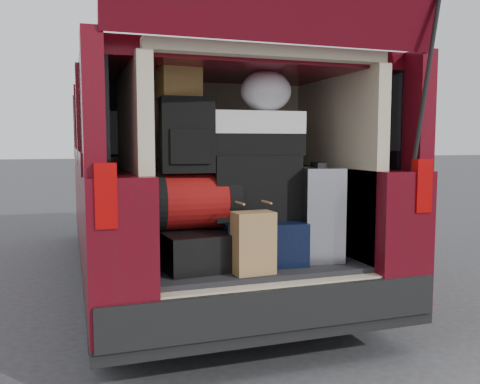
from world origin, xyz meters
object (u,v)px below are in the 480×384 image
Objects in this scene: twotone_duffel at (251,134)px; black_hardshell at (192,248)px; kraft_bag at (253,243)px; navy_hardshell at (258,238)px; red_duffel at (193,200)px; silver_roller at (318,213)px; black_soft_case at (252,187)px; backpack at (187,135)px.

black_hardshell is at bearing -167.43° from twotone_duffel.
twotone_duffel reaches higher than kraft_bag.
twotone_duffel is at bearing 5.13° from black_hardshell.
navy_hardshell is (0.42, 0.05, 0.02)m from black_hardshell.
red_duffel is at bearing 124.78° from kraft_bag.
silver_roller is 0.57m from kraft_bag.
black_soft_case reaches higher than black_hardshell.
silver_roller is 1.10× the size of red_duffel.
backpack is at bearing -139.50° from red_duffel.
black_soft_case is (-0.03, 0.02, 0.32)m from navy_hardshell.
backpack reaches higher than twotone_duffel.
red_duffel is at bearing -176.81° from black_soft_case.
red_duffel is 0.38m from backpack.
twotone_duffel is at bearing 12.03° from backpack.
twotone_duffel is (-0.03, 0.02, 0.64)m from navy_hardshell.
black_hardshell is 0.77m from twotone_duffel.
silver_roller is 0.77m from red_duffel.
red_duffel is 0.38m from black_soft_case.
twotone_duffel reaches higher than black_soft_case.
backpack reaches higher than navy_hardshell.
kraft_bag is at bearing -40.50° from backpack.
backpack reaches higher than red_duffel.
backpack reaches higher than black_soft_case.
black_soft_case is (0.37, 0.01, 0.07)m from red_duffel.
backpack is at bearing -172.01° from black_soft_case.
navy_hardshell is 0.36m from kraft_bag.
black_soft_case is at bearing 68.01° from kraft_bag.
black_hardshell is 0.89× the size of twotone_duffel.
black_hardshell is at bearing -166.43° from navy_hardshell.
red_duffel is 0.87× the size of twotone_duffel.
kraft_bag reaches higher than navy_hardshell.
navy_hardshell is at bearing 0.21° from red_duffel.
black_hardshell is at bearing -113.71° from red_duffel.
red_duffel is at bearing -174.59° from twotone_duffel.
backpack reaches higher than silver_roller.
twotone_duffel is at bearing 68.84° from kraft_bag.
kraft_bag is 0.45m from black_soft_case.
backpack is (-0.41, -0.05, 0.31)m from black_soft_case.
navy_hardshell is 1.09× the size of black_soft_case.
backpack is (-0.45, -0.04, 0.63)m from navy_hardshell.
kraft_bag is 0.70m from twotone_duffel.
black_hardshell is at bearing -169.59° from black_soft_case.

